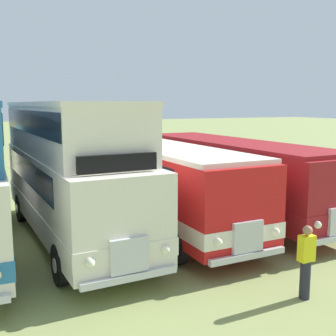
# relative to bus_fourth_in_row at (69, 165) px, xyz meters

# --- Properties ---
(ground_plane) EXTENTS (200.00, 200.00, 0.00)m
(ground_plane) POSITION_rel_bus_fourth_in_row_xyz_m (-1.62, 0.11, -2.47)
(ground_plane) COLOR #8C9956
(bus_fourth_in_row) EXTENTS (3.01, 10.06, 4.49)m
(bus_fourth_in_row) POSITION_rel_bus_fourth_in_row_xyz_m (0.00, 0.00, 0.00)
(bus_fourth_in_row) COLOR silver
(bus_fourth_in_row) RESTS_ON ground
(bus_fifth_in_row) EXTENTS (2.84, 10.15, 2.99)m
(bus_fifth_in_row) POSITION_rel_bus_fourth_in_row_xyz_m (3.26, -0.01, -0.72)
(bus_fifth_in_row) COLOR red
(bus_fifth_in_row) RESTS_ON ground
(bus_sixth_in_row) EXTENTS (2.91, 10.87, 2.99)m
(bus_sixth_in_row) POSITION_rel_bus_fourth_in_row_xyz_m (6.52, 0.45, -0.71)
(bus_sixth_in_row) COLOR maroon
(bus_sixth_in_row) RESTS_ON ground
(marshal_person) EXTENTS (0.36, 0.24, 1.73)m
(marshal_person) POSITION_rel_bus_fourth_in_row_xyz_m (3.95, -6.55, -1.58)
(marshal_person) COLOR #23232D
(marshal_person) RESTS_ON ground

